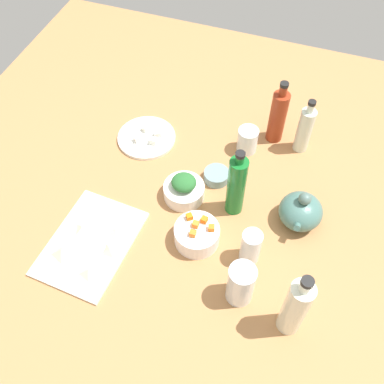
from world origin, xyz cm
name	(u,v)px	position (x,y,z in cm)	size (l,w,h in cm)	color
tabletop	(192,204)	(0.00, 0.00, 1.50)	(190.00, 190.00, 3.00)	#AF7848
cutting_board	(91,243)	(25.29, -23.87, 3.50)	(33.08, 23.40, 1.00)	white
plate_tofu	(147,138)	(-20.75, -24.65, 3.60)	(20.85, 20.85, 1.20)	white
bowl_greens	(184,191)	(-1.14, -3.14, 5.55)	(13.33, 13.33, 5.10)	white
bowl_carrots	(197,235)	(13.38, 6.20, 6.16)	(13.71, 13.71, 6.32)	white
bowl_small_side	(216,176)	(-11.31, 4.73, 4.78)	(8.50, 8.50, 3.55)	gray
teapot	(301,211)	(-3.92, 33.99, 8.27)	(15.38, 13.43, 13.58)	#467068
bottle_0	(236,186)	(-1.88, 13.50, 14.89)	(5.72, 5.72, 26.62)	#186D2A
bottle_1	(295,307)	(30.13, 37.98, 14.81)	(6.27, 6.27, 27.04)	silver
bottle_2	(278,116)	(-36.57, 18.62, 13.67)	(5.81, 5.81, 25.03)	maroon
bottle_3	(305,129)	(-34.79, 28.55, 12.23)	(5.18, 5.18, 21.80)	silver
drinking_glass_0	(241,284)	(26.39, 23.13, 10.28)	(7.57, 7.57, 14.57)	white
drinking_glass_1	(247,140)	(-27.86, 10.77, 7.62)	(7.14, 7.14, 9.23)	white
drinking_glass_2	(251,247)	(13.77, 22.70, 9.16)	(5.94, 5.94, 12.31)	white
carrot_cube_0	(189,217)	(10.48, 2.80, 10.22)	(1.80, 1.80, 1.80)	orange
carrot_cube_1	(196,224)	(12.40, 5.44, 10.22)	(1.80, 1.80, 1.80)	orange
carrot_cube_2	(211,228)	(12.05, 10.23, 10.22)	(1.80, 1.80, 1.80)	orange
carrot_cube_3	(193,233)	(15.62, 5.68, 10.22)	(1.80, 1.80, 1.80)	orange
carrot_cube_4	(204,220)	(10.02, 7.35, 10.22)	(1.80, 1.80, 1.80)	orange
chopped_greens_mound	(184,182)	(-1.14, -3.14, 10.29)	(7.98, 7.62, 4.37)	#2A682F
tofu_cube_0	(145,128)	(-23.57, -26.11, 5.30)	(2.20, 2.20, 2.20)	white
tofu_cube_1	(137,139)	(-17.83, -26.85, 5.30)	(2.20, 2.20, 2.20)	white
tofu_cube_2	(158,134)	(-22.34, -20.89, 5.30)	(2.20, 2.20, 2.20)	#F2E0D1
tofu_cube_3	(153,141)	(-18.59, -21.15, 5.30)	(2.20, 2.20, 2.20)	white
dumpling_0	(62,252)	(31.65, -29.69, 5.28)	(5.26, 4.94, 2.56)	beige
dumpling_1	(116,231)	(19.52, -17.78, 5.09)	(5.33, 5.14, 2.18)	beige
dumpling_2	(110,249)	(26.02, -16.91, 5.05)	(4.23, 3.64, 2.09)	beige
dumpling_3	(83,229)	(22.30, -27.73, 5.20)	(4.72, 4.65, 2.40)	beige
dumpling_4	(89,272)	(34.77, -19.24, 5.22)	(4.80, 4.19, 2.45)	beige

